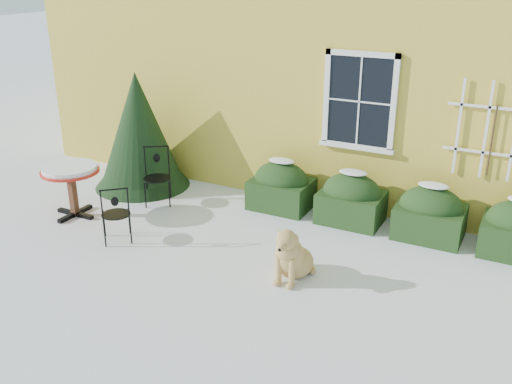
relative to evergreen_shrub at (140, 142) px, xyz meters
The scene contains 8 objects.
ground 4.03m from the evergreen_shrub, 35.70° to the right, with size 80.00×80.00×0.00m, color white.
house 6.14m from the evergreen_shrub, 55.83° to the left, with size 12.40×8.40×6.40m.
hedge_row 4.88m from the evergreen_shrub, ahead, with size 4.95×0.80×0.91m.
evergreen_shrub is the anchor object (origin of this frame).
bistro_table 1.73m from the evergreen_shrub, 94.46° to the right, with size 0.98×0.98×0.91m.
patio_chair_near 2.49m from the evergreen_shrub, 61.15° to the right, with size 0.59×0.59×0.94m.
patio_chair_far 1.04m from the evergreen_shrub, 34.99° to the right, with size 0.63×0.63×1.02m.
dog 4.56m from the evergreen_shrub, 25.56° to the right, with size 0.56×0.94×0.84m.
Camera 1 is at (3.65, -6.02, 4.06)m, focal length 40.00 mm.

